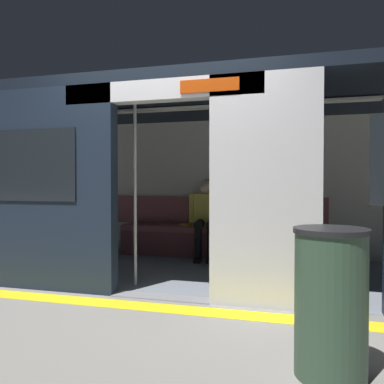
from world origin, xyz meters
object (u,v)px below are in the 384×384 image
grab_pole_far (216,190)px  trash_bin (331,302)px  train_car (187,155)px  person_seated (206,213)px  handbag (234,221)px  book (188,224)px  bench_seat (209,234)px  grab_pole_door (135,190)px

grab_pole_far → trash_bin: size_ratio=2.43×
train_car → person_seated: train_car is taller
train_car → person_seated: (-0.04, -0.95, -0.81)m
handbag → grab_pole_far: (-0.06, 1.75, 0.50)m
trash_bin → book: bearing=-62.0°
bench_seat → book: size_ratio=12.83×
trash_bin → handbag: bearing=-72.4°
grab_pole_far → book: bearing=-65.2°
handbag → book: handbag is taller
train_car → grab_pole_door: train_car is taller
train_car → person_seated: 1.25m
book → bench_seat: bearing=-167.4°
person_seated → grab_pole_door: bearing=76.7°
train_car → bench_seat: (-0.07, -1.00, -1.14)m
bench_seat → handbag: bearing=-169.1°
train_car → person_seated: size_ratio=5.31×
bench_seat → trash_bin: size_ratio=3.22×
book → grab_pole_door: bearing=112.6°
grab_pole_door → bench_seat: bearing=-103.9°
train_car → bench_seat: size_ratio=2.27×
grab_pole_door → handbag: bearing=-113.8°
train_car → handbag: size_ratio=24.62×
train_car → grab_pole_far: (-0.52, 0.68, -0.44)m
book → trash_bin: 3.96m
handbag → grab_pole_door: 2.11m
person_seated → handbag: person_seated is taller
train_car → bench_seat: train_car is taller
train_car → trash_bin: (-1.56, 2.41, -1.06)m
train_car → trash_bin: bearing=122.9°
person_seated → handbag: bearing=-163.1°
bench_seat → person_seated: 0.33m
train_car → book: bearing=-74.7°
person_seated → book: bearing=-21.4°
book → train_car: bearing=130.3°
handbag → bench_seat: bearing=10.9°
grab_pole_far → person_seated: bearing=-73.7°
bench_seat → handbag: 0.44m
handbag → book: size_ratio=1.18×
train_car → handbag: train_car is taller
person_seated → trash_bin: bearing=114.3°
person_seated → train_car: bearing=87.6°
train_car → trash_bin: size_ratio=7.30×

